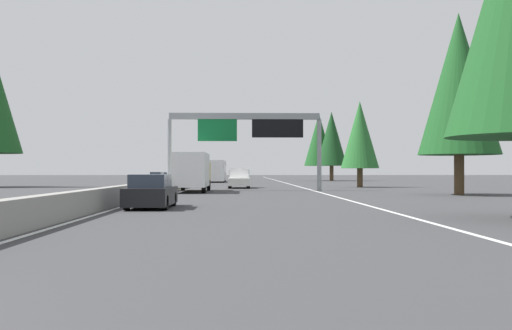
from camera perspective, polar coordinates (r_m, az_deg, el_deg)
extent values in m
plane|color=#38383A|center=(64.84, -6.45, -2.04)|extent=(320.00, 320.00, 0.00)
cube|color=gray|center=(84.79, -5.48, -1.40)|extent=(180.00, 0.56, 0.90)
cube|color=silver|center=(74.82, 3.05, -1.85)|extent=(160.00, 0.16, 0.01)
cube|color=silver|center=(74.79, -5.59, -1.84)|extent=(160.00, 0.16, 0.01)
cylinder|color=gray|center=(46.31, -8.83, 1.02)|extent=(0.36, 0.36, 5.86)
cylinder|color=gray|center=(46.37, 6.46, 1.01)|extent=(0.36, 0.36, 5.86)
cube|color=gray|center=(46.13, -1.18, 4.98)|extent=(0.50, 12.32, 0.50)
cube|color=#0C602D|center=(45.92, -3.95, 3.62)|extent=(0.12, 3.20, 1.90)
cube|color=black|center=(45.98, 2.21, 3.74)|extent=(0.16, 4.20, 1.50)
cube|color=black|center=(24.95, -10.60, -3.10)|extent=(4.40, 1.80, 0.76)
cube|color=#2D3847|center=(24.71, -10.68, -1.60)|extent=(2.46, 1.51, 0.56)
cylinder|color=black|center=(26.48, -11.81, -3.41)|extent=(0.64, 0.22, 0.64)
cylinder|color=black|center=(26.24, -8.41, -3.44)|extent=(0.64, 0.22, 0.64)
cylinder|color=black|center=(23.72, -13.03, -3.73)|extent=(0.64, 0.22, 0.64)
cylinder|color=black|center=(23.45, -9.24, -3.78)|extent=(0.64, 0.22, 0.64)
cube|color=white|center=(42.55, -6.60, -0.50)|extent=(6.12, 2.40, 2.50)
cube|color=#AD931E|center=(46.79, -6.13, -0.88)|extent=(2.38, 2.30, 1.90)
cylinder|color=black|center=(46.73, -7.45, -2.04)|extent=(0.90, 0.28, 0.90)
cylinder|color=black|center=(46.56, -4.85, -2.05)|extent=(0.90, 0.28, 0.90)
cylinder|color=black|center=(40.99, -8.29, -2.24)|extent=(0.90, 0.28, 0.90)
cylinder|color=black|center=(40.79, -5.33, -2.25)|extent=(0.90, 0.28, 0.90)
cube|color=white|center=(53.26, -1.73, -1.70)|extent=(5.60, 2.00, 0.70)
cube|color=white|center=(54.25, -1.73, -0.83)|extent=(2.24, 1.84, 0.90)
cube|color=#2D3847|center=(54.25, -1.73, -0.74)|extent=(2.02, 1.92, 0.41)
cylinder|color=black|center=(55.12, -2.62, -1.88)|extent=(0.80, 0.28, 0.80)
cylinder|color=black|center=(55.11, -0.83, -1.88)|extent=(0.80, 0.28, 0.80)
cylinder|color=black|center=(51.42, -2.70, -1.97)|extent=(0.80, 0.28, 0.80)
cylinder|color=black|center=(51.42, -0.78, -1.97)|extent=(0.80, 0.28, 0.80)
cube|color=white|center=(82.06, -4.04, -0.59)|extent=(11.50, 2.50, 2.90)
cube|color=#2D3847|center=(82.06, -4.04, -0.34)|extent=(11.04, 2.55, 0.84)
cylinder|color=black|center=(86.14, -4.65, -1.35)|extent=(1.00, 0.30, 1.00)
cylinder|color=black|center=(86.05, -3.18, -1.36)|extent=(1.00, 0.30, 1.00)
cylinder|color=black|center=(78.11, -4.98, -1.43)|extent=(1.00, 0.30, 1.00)
cylinder|color=black|center=(78.00, -3.36, -1.43)|extent=(1.00, 0.30, 1.00)
cube|color=white|center=(67.99, -8.60, -1.52)|extent=(4.40, 1.80, 0.76)
cube|color=#2D3847|center=(67.77, -8.63, -0.97)|extent=(2.46, 1.51, 0.56)
cylinder|color=black|center=(69.50, -9.11, -1.68)|extent=(0.64, 0.22, 0.64)
cylinder|color=black|center=(69.30, -7.81, -1.68)|extent=(0.64, 0.22, 0.64)
cylinder|color=black|center=(66.71, -9.43, -1.72)|extent=(0.64, 0.22, 0.64)
cylinder|color=black|center=(66.51, -8.08, -1.72)|extent=(0.64, 0.22, 0.64)
cube|color=slate|center=(82.25, -10.07, -1.36)|extent=(4.40, 1.80, 0.76)
cube|color=#2D3847|center=(82.02, -10.09, -0.90)|extent=(2.46, 1.51, 0.56)
cylinder|color=black|center=(83.76, -10.46, -1.49)|extent=(0.64, 0.22, 0.64)
cylinder|color=black|center=(83.53, -9.39, -1.49)|extent=(0.64, 0.22, 0.64)
cylinder|color=black|center=(80.98, -10.77, -1.52)|extent=(0.64, 0.22, 0.64)
cylinder|color=black|center=(80.74, -9.66, -1.53)|extent=(0.64, 0.22, 0.64)
cylinder|color=#4C3823|center=(40.14, 19.96, -0.95)|extent=(0.66, 0.66, 2.71)
cone|color=#194C1E|center=(40.57, 19.93, 7.79)|extent=(5.43, 5.43, 9.62)
cylinder|color=#4C3823|center=(56.67, 10.53, -1.28)|extent=(0.57, 0.57, 1.89)
cone|color=#236028|center=(56.78, 10.52, 3.06)|extent=(3.78, 3.78, 6.71)
cylinder|color=#4C3823|center=(94.77, 6.43, -0.83)|extent=(0.63, 0.63, 2.50)
cone|color=#194C1E|center=(94.92, 6.42, 2.60)|extent=(5.00, 5.00, 8.86)
cylinder|color=#4C3823|center=(92.41, 7.70, -0.84)|extent=(0.63, 0.63, 2.49)
cone|color=#143D19|center=(92.57, 7.69, 2.67)|extent=(4.99, 4.99, 8.84)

